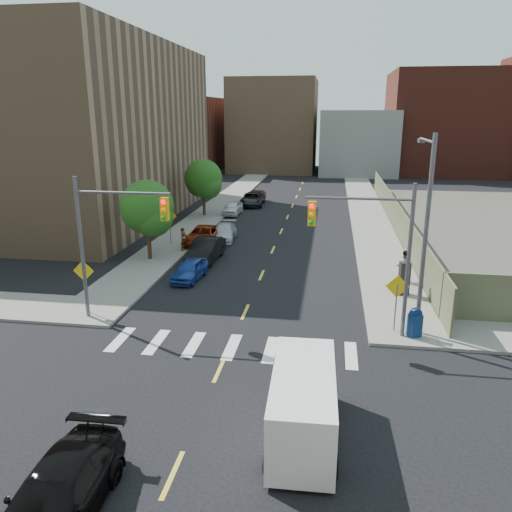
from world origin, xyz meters
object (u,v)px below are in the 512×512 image
(parked_car_black, at_px, (206,250))
(black_sedan, at_px, (57,496))
(cargo_van, at_px, (303,401))
(pedestrian_west, at_px, (184,239))
(parked_car_red, at_px, (203,235))
(parked_car_silver, at_px, (224,232))
(parked_car_white, at_px, (233,208))
(payphone, at_px, (404,278))
(mailbox, at_px, (415,323))
(parked_car_grey, at_px, (253,199))
(pedestrian_east, at_px, (404,266))
(parked_car_maroon, at_px, (256,197))
(parked_car_blue, at_px, (190,270))

(parked_car_black, relative_size, black_sedan, 0.93)
(parked_car_black, height_order, black_sedan, parked_car_black)
(cargo_van, distance_m, pedestrian_west, 22.27)
(parked_car_red, height_order, pedestrian_west, pedestrian_west)
(parked_car_black, bearing_deg, parked_car_silver, 93.47)
(parked_car_red, relative_size, pedestrian_west, 2.98)
(parked_car_white, height_order, payphone, payphone)
(parked_car_red, bearing_deg, mailbox, -47.55)
(parked_car_grey, distance_m, pedestrian_west, 19.34)
(pedestrian_east, bearing_deg, mailbox, 71.04)
(mailbox, height_order, pedestrian_east, pedestrian_east)
(parked_car_maroon, relative_size, parked_car_grey, 0.78)
(parked_car_maroon, bearing_deg, parked_car_grey, -87.66)
(parked_car_grey, bearing_deg, pedestrian_east, -64.09)
(parked_car_grey, xyz_separation_m, black_sedan, (2.03, -43.61, 0.03))
(parked_car_blue, distance_m, pedestrian_east, 12.76)
(parked_car_red, bearing_deg, parked_car_blue, -80.96)
(parked_car_red, relative_size, payphone, 2.64)
(parked_car_grey, height_order, black_sedan, black_sedan)
(black_sedan, height_order, payphone, payphone)
(parked_car_black, relative_size, pedestrian_east, 2.47)
(parked_car_black, height_order, parked_car_silver, parked_car_black)
(parked_car_blue, bearing_deg, parked_car_white, 98.91)
(pedestrian_west, xyz_separation_m, pedestrian_east, (14.80, -4.70, 0.13))
(mailbox, distance_m, pedestrian_west, 18.92)
(parked_car_red, height_order, parked_car_silver, parked_car_red)
(parked_car_black, relative_size, parked_car_maroon, 1.18)
(parked_car_blue, xyz_separation_m, pedestrian_east, (12.70, 1.13, 0.49))
(parked_car_white, bearing_deg, parked_car_black, -83.25)
(parked_car_white, relative_size, black_sedan, 0.76)
(parked_car_blue, xyz_separation_m, parked_car_red, (-1.30, 8.32, 0.07))
(payphone, bearing_deg, parked_car_white, 113.05)
(parked_car_white, height_order, cargo_van, cargo_van)
(cargo_van, bearing_deg, mailbox, 57.68)
(parked_car_grey, relative_size, payphone, 2.72)
(parked_car_white, relative_size, pedestrian_west, 2.34)
(cargo_van, distance_m, pedestrian_east, 16.09)
(black_sedan, xyz_separation_m, pedestrian_east, (10.78, 19.67, 0.37))
(parked_car_red, bearing_deg, parked_car_grey, 86.09)
(pedestrian_west, distance_m, pedestrian_east, 15.53)
(pedestrian_east, bearing_deg, parked_car_maroon, -79.03)
(parked_car_grey, height_order, mailbox, mailbox)
(pedestrian_west, bearing_deg, parked_car_blue, -140.30)
(payphone, distance_m, pedestrian_west, 16.10)
(parked_car_black, xyz_separation_m, black_sedan, (1.92, -22.51, -0.04))
(parked_car_red, height_order, parked_car_grey, parked_car_grey)
(parked_car_blue, bearing_deg, pedestrian_east, 10.24)
(parked_car_blue, xyz_separation_m, parked_car_silver, (0.00, 9.87, 0.01))
(parked_car_red, height_order, parked_car_maroon, parked_car_red)
(parked_car_grey, bearing_deg, black_sedan, -89.57)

